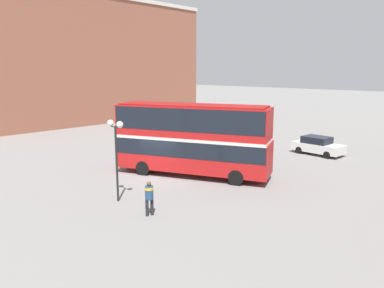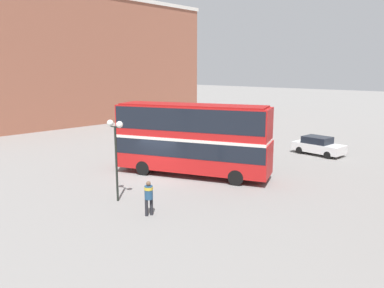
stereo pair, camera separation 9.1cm
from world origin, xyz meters
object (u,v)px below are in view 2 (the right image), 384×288
(double_decker_bus, at_px, (192,135))
(pedestrian_foreground, at_px, (149,195))
(parked_car_kerb_near, at_px, (212,129))
(street_lamp_twin_globe, at_px, (115,140))
(parked_car_kerb_far, at_px, (318,146))

(double_decker_bus, height_order, pedestrian_foreground, double_decker_bus)
(parked_car_kerb_near, height_order, street_lamp_twin_globe, street_lamp_twin_globe)
(double_decker_bus, bearing_deg, parked_car_kerb_near, 102.96)
(pedestrian_foreground, bearing_deg, parked_car_kerb_near, -40.88)
(parked_car_kerb_far, relative_size, street_lamp_twin_globe, 0.96)
(pedestrian_foreground, bearing_deg, parked_car_kerb_far, -73.47)
(parked_car_kerb_far, bearing_deg, parked_car_kerb_near, -179.21)
(pedestrian_foreground, xyz_separation_m, parked_car_kerb_near, (-12.57, 19.52, -0.28))
(pedestrian_foreground, height_order, street_lamp_twin_globe, street_lamp_twin_globe)
(pedestrian_foreground, bearing_deg, street_lamp_twin_globe, 12.99)
(pedestrian_foreground, relative_size, street_lamp_twin_globe, 0.39)
(parked_car_kerb_far, xyz_separation_m, street_lamp_twin_globe, (-2.81, -18.65, 2.68))
(double_decker_bus, relative_size, pedestrian_foreground, 6.06)
(pedestrian_foreground, xyz_separation_m, parked_car_kerb_far, (-0.06, 18.81, -0.31))
(double_decker_bus, relative_size, street_lamp_twin_globe, 2.39)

